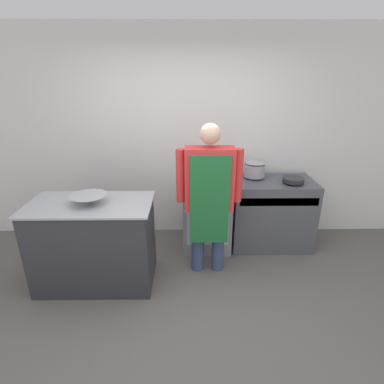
{
  "coord_description": "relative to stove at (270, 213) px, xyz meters",
  "views": [
    {
      "loc": [
        0.02,
        -2.01,
        2.11
      ],
      "look_at": [
        0.06,
        1.02,
        0.92
      ],
      "focal_mm": 28.0,
      "sensor_mm": 36.0,
      "label": 1
    }
  ],
  "objects": [
    {
      "name": "ground_plane",
      "position": [
        -1.08,
        -1.5,
        -0.44
      ],
      "size": [
        14.0,
        14.0,
        0.0
      ],
      "primitive_type": "plane",
      "color": "#5B5651"
    },
    {
      "name": "wall_back",
      "position": [
        -1.08,
        0.39,
        0.91
      ],
      "size": [
        8.0,
        0.05,
        2.7
      ],
      "color": "white",
      "rests_on": "ground_plane"
    },
    {
      "name": "prep_counter",
      "position": [
        -2.05,
        -0.77,
        0.02
      ],
      "size": [
        1.24,
        0.67,
        0.92
      ],
      "color": "#2D2D33",
      "rests_on": "ground_plane"
    },
    {
      "name": "stove",
      "position": [
        0.0,
        0.0,
        0.0
      ],
      "size": [
        1.01,
        0.62,
        0.9
      ],
      "color": "#4C4F56",
      "rests_on": "ground_plane"
    },
    {
      "name": "fridge_unit",
      "position": [
        -0.84,
        -0.0,
        -0.01
      ],
      "size": [
        0.59,
        0.68,
        0.86
      ],
      "color": "#93999E",
      "rests_on": "ground_plane"
    },
    {
      "name": "person_cook",
      "position": [
        -0.85,
        -0.58,
        0.52
      ],
      "size": [
        0.69,
        0.24,
        1.68
      ],
      "color": "#38476B",
      "rests_on": "ground_plane"
    },
    {
      "name": "mixing_bowl",
      "position": [
        -2.04,
        -0.78,
        0.52
      ],
      "size": [
        0.35,
        0.35,
        0.09
      ],
      "color": "#9EA0A8",
      "rests_on": "prep_counter"
    },
    {
      "name": "stock_pot",
      "position": [
        -0.23,
        0.11,
        0.56
      ],
      "size": [
        0.26,
        0.26,
        0.2
      ],
      "color": "#9EA0A8",
      "rests_on": "stove"
    },
    {
      "name": "saute_pan",
      "position": [
        0.2,
        -0.11,
        0.49
      ],
      "size": [
        0.25,
        0.25,
        0.05
      ],
      "color": "#262628",
      "rests_on": "stove"
    }
  ]
}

